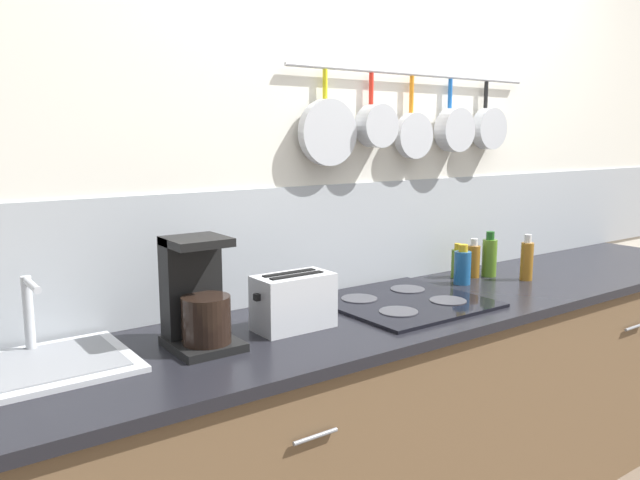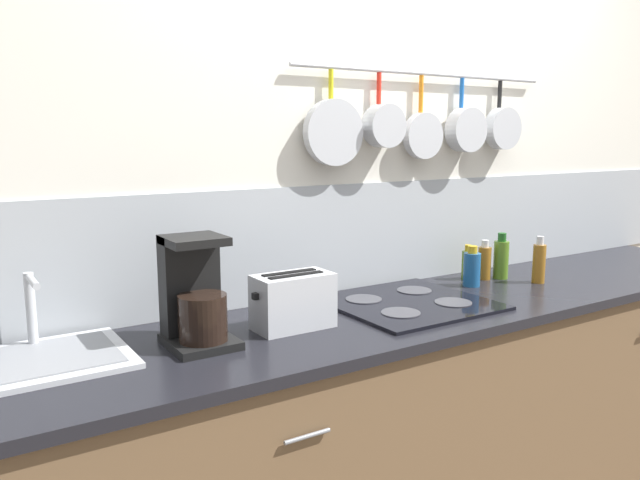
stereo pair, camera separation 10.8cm
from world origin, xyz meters
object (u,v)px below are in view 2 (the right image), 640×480
Objects in this scene: bottle_cooking_wine at (484,262)px; bottle_vinegar at (472,268)px; toaster at (293,301)px; bottle_dish_soap at (467,264)px; bottle_hot_sauce at (501,258)px; bottle_sesame_oil at (539,262)px; coffee_maker at (195,299)px.

bottle_vinegar is at bearing -156.87° from bottle_cooking_wine.
bottle_dish_soap is (0.96, 0.19, -0.02)m from toaster.
bottle_dish_soap is 0.15m from bottle_hot_sauce.
bottle_vinegar is 0.85× the size of bottle_sesame_oil.
bottle_cooking_wine is at bearing 8.39° from toaster.
bottle_vinegar is 0.98× the size of bottle_cooking_wine.
bottle_dish_soap is at bearing 7.16° from coffee_maker.
toaster is 0.90m from bottle_vinegar.
bottle_hot_sauce is at bearing -24.81° from bottle_dish_soap.
bottle_cooking_wine is (1.34, 0.13, -0.06)m from coffee_maker.
coffee_maker is at bearing -176.03° from bottle_hot_sauce.
bottle_hot_sauce is 1.01× the size of bottle_sesame_oil.
bottle_sesame_oil is at bearing -44.65° from bottle_dish_soap.
bottle_sesame_oil is at bearing -0.75° from toaster.
bottle_vinegar is 0.15m from bottle_cooking_wine.
bottle_dish_soap is (0.07, 0.09, -0.01)m from bottle_vinegar.
bottle_dish_soap is at bearing 155.19° from bottle_hot_sauce.
bottle_sesame_oil is at bearing -21.64° from bottle_vinegar.
bottle_hot_sauce reaches higher than bottle_cooking_wine.
toaster is 1.78× the size of bottle_dish_soap.
bottle_cooking_wine is 0.86× the size of bottle_hot_sauce.
coffee_maker is 1.48m from bottle_sesame_oil.
bottle_cooking_wine is at bearing -28.80° from bottle_dish_soap.
bottle_vinegar is at bearing 6.01° from toaster.
bottle_hot_sauce reaches higher than bottle_vinegar.
coffee_maker is 1.94× the size of bottle_vinegar.
toaster is 0.98m from bottle_dish_soap.
toaster is at bearing -169.03° from bottle_dish_soap.
bottle_sesame_oil is (1.48, -0.04, -0.05)m from coffee_maker.
bottle_hot_sauce is (1.10, 0.12, -0.00)m from toaster.
coffee_maker is at bearing -174.67° from bottle_cooking_wine.
bottle_cooking_wine is 0.86× the size of bottle_sesame_oil.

